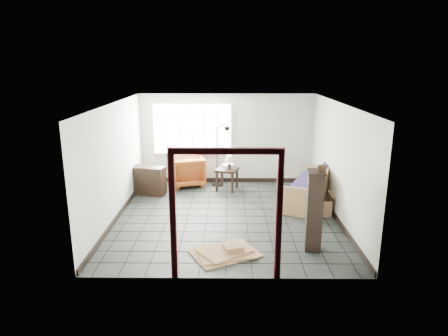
{
  "coord_description": "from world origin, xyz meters",
  "views": [
    {
      "loc": [
        0.03,
        -8.66,
        3.47
      ],
      "look_at": [
        -0.06,
        0.3,
        1.08
      ],
      "focal_mm": 32.0,
      "sensor_mm": 36.0,
      "label": 1
    }
  ],
  "objects_px": {
    "futon_sofa": "(314,189)",
    "armchair": "(187,169)",
    "tall_shelf": "(314,210)",
    "side_table": "(227,172)"
  },
  "relations": [
    {
      "from": "armchair",
      "to": "tall_shelf",
      "type": "bearing_deg",
      "value": 106.92
    },
    {
      "from": "futon_sofa",
      "to": "side_table",
      "type": "height_order",
      "value": "futon_sofa"
    },
    {
      "from": "armchair",
      "to": "tall_shelf",
      "type": "relative_size",
      "value": 0.6
    },
    {
      "from": "futon_sofa",
      "to": "side_table",
      "type": "bearing_deg",
      "value": 178.56
    },
    {
      "from": "side_table",
      "to": "futon_sofa",
      "type": "bearing_deg",
      "value": -25.02
    },
    {
      "from": "armchair",
      "to": "tall_shelf",
      "type": "xyz_separation_m",
      "value": [
        2.8,
        -4.05,
        0.32
      ]
    },
    {
      "from": "armchair",
      "to": "side_table",
      "type": "xyz_separation_m",
      "value": [
        1.16,
        -0.42,
        0.04
      ]
    },
    {
      "from": "futon_sofa",
      "to": "tall_shelf",
      "type": "height_order",
      "value": "tall_shelf"
    },
    {
      "from": "futon_sofa",
      "to": "armchair",
      "type": "xyz_separation_m",
      "value": [
        -3.37,
        1.45,
        0.1
      ]
    },
    {
      "from": "armchair",
      "to": "side_table",
      "type": "height_order",
      "value": "armchair"
    }
  ]
}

